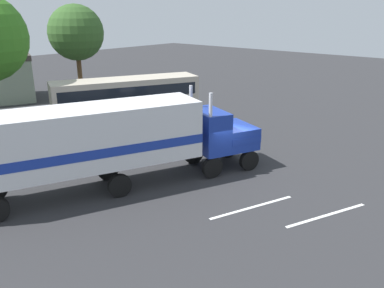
% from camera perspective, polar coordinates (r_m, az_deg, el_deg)
% --- Properties ---
extents(ground_plane, '(120.00, 120.00, 0.00)m').
position_cam_1_polar(ground_plane, '(21.47, 4.55, -3.84)').
color(ground_plane, '#2D2D30').
extents(lane_stripe_near, '(4.16, 1.74, 0.01)m').
position_cam_1_polar(lane_stripe_near, '(17.79, 8.79, -9.12)').
color(lane_stripe_near, silver).
rests_on(lane_stripe_near, ground_plane).
extents(lane_stripe_mid, '(4.12, 1.85, 0.01)m').
position_cam_1_polar(lane_stripe_mid, '(17.92, 19.10, -9.80)').
color(lane_stripe_mid, silver).
rests_on(lane_stripe_mid, ground_plane).
extents(semi_truck, '(13.99, 7.90, 4.50)m').
position_cam_1_polar(semi_truck, '(18.94, -11.49, 0.80)').
color(semi_truck, '#193399').
rests_on(semi_truck, ground_plane).
extents(person_bystander, '(0.45, 0.47, 1.63)m').
position_cam_1_polar(person_bystander, '(22.51, -4.32, -0.29)').
color(person_bystander, '#2D3347').
rests_on(person_bystander, ground_plane).
extents(parked_bus, '(11.04, 6.98, 3.40)m').
position_cam_1_polar(parked_bus, '(30.42, -9.54, 6.93)').
color(parked_bus, '#BFB29E').
rests_on(parked_bus, ground_plane).
extents(tree_left, '(5.19, 5.19, 8.85)m').
position_cam_1_polar(tree_left, '(39.72, -16.58, 15.30)').
color(tree_left, brown).
rests_on(tree_left, ground_plane).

